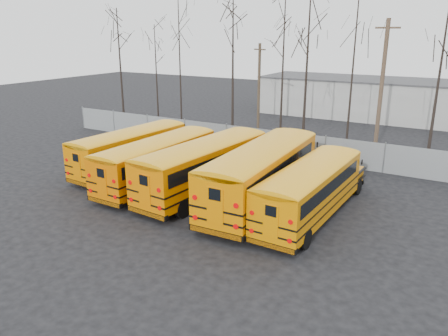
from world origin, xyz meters
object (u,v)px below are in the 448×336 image
Objects in this scene: bus_c at (207,162)px; utility_pole_left at (259,88)px; utility_pole_right at (381,87)px; bus_a at (133,146)px; bus_b at (160,158)px; bus_e at (312,186)px; bus_d at (264,169)px.

utility_pole_left is (-4.19, 15.40, 2.28)m from bus_c.
utility_pole_right is (6.60, 13.76, 3.25)m from bus_c.
bus_c is at bearing -5.86° from bus_a.
bus_c is 16.12m from utility_pole_left.
bus_b is 0.93× the size of bus_c.
bus_b is 1.02× the size of bus_e.
bus_d is 1.16× the size of bus_e.
bus_d is (3.53, 0.12, 0.11)m from bus_c.
utility_pole_left is (-10.61, 15.77, 2.43)m from bus_e.
bus_a is at bearing -76.99° from utility_pole_left.
utility_pole_left is at bearing 126.14° from bus_e.
bus_c is 1.42× the size of utility_pole_left.
bus_c is 1.15× the size of utility_pole_right.
bus_c is (6.53, -1.12, 0.16)m from bus_a.
bus_c reaches higher than bus_e.
bus_a is at bearing 159.61° from bus_b.
bus_b reaches higher than bus_e.
utility_pole_right reaches higher than bus_c.
utility_pole_left is at bearing 84.53° from bus_a.
utility_pole_right reaches higher than bus_b.
bus_c is 15.61m from utility_pole_right.
utility_pole_left is 0.81× the size of utility_pole_right.
bus_c reaches higher than bus_b.
bus_b is 1.07× the size of utility_pole_right.
bus_b is at bearing -178.68° from bus_e.
bus_a is at bearing -131.52° from utility_pole_right.
bus_b is 1.32× the size of utility_pole_left.
utility_pole_left is at bearing 175.94° from utility_pole_right.
bus_d is at bearing 6.77° from bus_c.
utility_pole_left is at bearing 114.91° from bus_d.
bus_d is 17.26m from utility_pole_left.
bus_e is at bearing 1.56° from bus_c.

